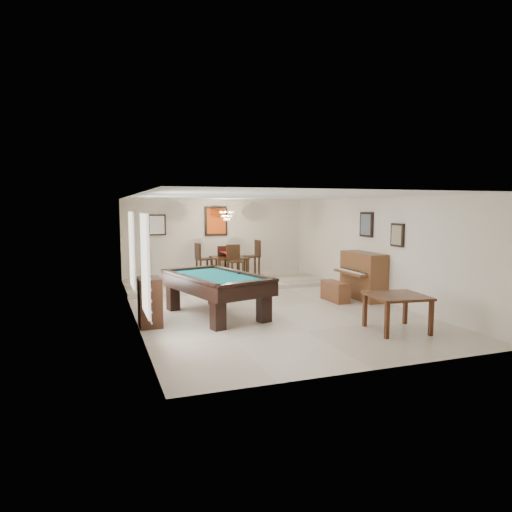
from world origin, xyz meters
TOP-DOWN VIEW (x-y plane):
  - ground_plane at (0.00, 0.00)m, footprint 6.00×9.00m
  - wall_back at (0.00, 4.50)m, footprint 6.00×0.04m
  - wall_front at (0.00, -4.50)m, footprint 6.00×0.04m
  - wall_left at (-3.00, 0.00)m, footprint 0.04×9.00m
  - wall_right at (3.00, 0.00)m, footprint 0.04×9.00m
  - ceiling at (0.00, 0.00)m, footprint 6.00×9.00m
  - dining_step at (0.00, 3.25)m, footprint 6.00×2.50m
  - window_left_front at (-2.97, -2.20)m, footprint 0.06×1.00m
  - window_left_rear at (-2.97, 0.60)m, footprint 0.06×1.00m
  - pool_table at (-1.31, -0.48)m, footprint 2.04×2.89m
  - square_table at (1.62, -2.84)m, footprint 1.13×1.13m
  - upright_piano at (2.58, 0.03)m, footprint 0.81×1.44m
  - piano_bench at (1.90, 0.01)m, footprint 0.37×0.89m
  - apothecary_chest at (-2.76, -0.88)m, footprint 0.43×0.65m
  - dining_table at (0.13, 3.43)m, footprint 1.02×1.02m
  - flower_vase at (0.13, 3.43)m, footprint 0.16×0.16m
  - dining_chair_south at (0.10, 2.66)m, footprint 0.45×0.45m
  - dining_chair_north at (0.11, 4.17)m, footprint 0.38×0.38m
  - dining_chair_west at (-0.65, 3.47)m, footprint 0.48×0.48m
  - dining_chair_east at (0.87, 3.44)m, footprint 0.45×0.45m
  - chandelier at (0.00, 3.20)m, footprint 0.44×0.44m
  - back_painting at (0.00, 4.46)m, footprint 0.75×0.06m
  - back_mirror at (-1.90, 4.46)m, footprint 0.55×0.06m
  - right_picture_upper at (2.96, 0.30)m, footprint 0.06×0.55m
  - right_picture_lower at (2.96, -1.00)m, footprint 0.06×0.45m

SIDE VIEW (x-z plane):
  - ground_plane at x=0.00m, z-range -0.02..0.00m
  - dining_step at x=0.00m, z-range 0.00..0.12m
  - piano_bench at x=1.90m, z-range 0.00..0.49m
  - square_table at x=1.62m, z-range 0.00..0.70m
  - pool_table at x=-1.31m, z-range 0.00..0.87m
  - apothecary_chest at x=-2.76m, z-range 0.00..0.97m
  - dining_table at x=0.13m, z-range 0.12..0.95m
  - upright_piano at x=2.58m, z-range 0.00..1.20m
  - dining_chair_north at x=0.11m, z-range 0.12..1.12m
  - dining_chair_south at x=0.10m, z-range 0.12..1.26m
  - dining_chair_west at x=-0.65m, z-range 0.12..1.28m
  - dining_chair_east at x=0.87m, z-range 0.12..1.33m
  - flower_vase at x=0.13m, z-range 0.95..1.19m
  - wall_back at x=0.00m, z-range 0.00..2.60m
  - wall_front at x=0.00m, z-range 0.00..2.60m
  - wall_left at x=-3.00m, z-range 0.00..2.60m
  - wall_right at x=3.00m, z-range 0.00..2.60m
  - window_left_front at x=-2.97m, z-range 0.55..2.25m
  - window_left_rear at x=-2.97m, z-range 0.55..2.25m
  - right_picture_lower at x=2.96m, z-range 1.42..1.98m
  - back_mirror at x=-1.90m, z-range 1.48..2.12m
  - back_painting at x=0.00m, z-range 1.42..2.38m
  - right_picture_upper at x=2.96m, z-range 1.57..2.23m
  - chandelier at x=0.00m, z-range 1.90..2.50m
  - ceiling at x=0.00m, z-range 2.58..2.62m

